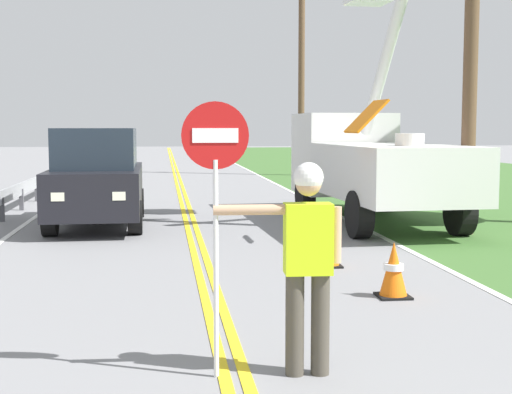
{
  "coord_description": "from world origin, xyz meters",
  "views": [
    {
      "loc": [
        -0.58,
        -1.28,
        2.12
      ],
      "look_at": [
        0.63,
        8.18,
        1.2
      ],
      "focal_mm": 50.98,
      "sensor_mm": 36.0,
      "label": 1
    }
  ],
  "objects_px": {
    "utility_pole_near": "(472,10)",
    "traffic_cone_lead": "(394,271)",
    "utility_pole_mid": "(301,76)",
    "utility_bucket_truck": "(368,158)",
    "stop_sign_paddle": "(215,177)",
    "oncoming_suv_nearest": "(97,177)",
    "flagger_worker": "(307,254)",
    "traffic_cone_mid": "(328,245)"
  },
  "relations": [
    {
      "from": "utility_pole_near",
      "to": "traffic_cone_lead",
      "type": "distance_m",
      "value": 7.19
    },
    {
      "from": "utility_pole_mid",
      "to": "utility_pole_near",
      "type": "bearing_deg",
      "value": -90.29
    },
    {
      "from": "utility_bucket_truck",
      "to": "utility_pole_mid",
      "type": "bearing_deg",
      "value": 84.71
    },
    {
      "from": "stop_sign_paddle",
      "to": "oncoming_suv_nearest",
      "type": "distance_m",
      "value": 10.05
    },
    {
      "from": "utility_pole_mid",
      "to": "traffic_cone_lead",
      "type": "distance_m",
      "value": 23.59
    },
    {
      "from": "flagger_worker",
      "to": "utility_bucket_truck",
      "type": "relative_size",
      "value": 0.26
    },
    {
      "from": "stop_sign_paddle",
      "to": "oncoming_suv_nearest",
      "type": "xyz_separation_m",
      "value": [
        -1.83,
        9.86,
        -0.65
      ]
    },
    {
      "from": "utility_bucket_truck",
      "to": "utility_pole_mid",
      "type": "relative_size",
      "value": 0.83
    },
    {
      "from": "utility_pole_mid",
      "to": "traffic_cone_mid",
      "type": "bearing_deg",
      "value": -99.71
    },
    {
      "from": "utility_pole_mid",
      "to": "oncoming_suv_nearest",
      "type": "bearing_deg",
      "value": -115.31
    },
    {
      "from": "traffic_cone_mid",
      "to": "oncoming_suv_nearest",
      "type": "bearing_deg",
      "value": 126.98
    },
    {
      "from": "utility_bucket_truck",
      "to": "oncoming_suv_nearest",
      "type": "bearing_deg",
      "value": -178.81
    },
    {
      "from": "flagger_worker",
      "to": "traffic_cone_lead",
      "type": "relative_size",
      "value": 2.61
    },
    {
      "from": "traffic_cone_lead",
      "to": "traffic_cone_mid",
      "type": "height_order",
      "value": "same"
    },
    {
      "from": "traffic_cone_lead",
      "to": "utility_pole_near",
      "type": "bearing_deg",
      "value": 58.17
    },
    {
      "from": "utility_pole_near",
      "to": "traffic_cone_lead",
      "type": "xyz_separation_m",
      "value": [
        -3.14,
        -5.05,
        -4.04
      ]
    },
    {
      "from": "utility_pole_mid",
      "to": "stop_sign_paddle",
      "type": "bearing_deg",
      "value": -102.38
    },
    {
      "from": "stop_sign_paddle",
      "to": "traffic_cone_lead",
      "type": "xyz_separation_m",
      "value": [
        2.41,
        2.63,
        -1.37
      ]
    },
    {
      "from": "utility_bucket_truck",
      "to": "traffic_cone_mid",
      "type": "xyz_separation_m",
      "value": [
        -2.13,
        -5.28,
        -1.09
      ]
    },
    {
      "from": "oncoming_suv_nearest",
      "to": "utility_pole_near",
      "type": "distance_m",
      "value": 8.37
    },
    {
      "from": "traffic_cone_mid",
      "to": "utility_pole_near",
      "type": "bearing_deg",
      "value": 40.43
    },
    {
      "from": "utility_bucket_truck",
      "to": "traffic_cone_lead",
      "type": "distance_m",
      "value": 7.65
    },
    {
      "from": "flagger_worker",
      "to": "traffic_cone_lead",
      "type": "distance_m",
      "value": 3.21
    },
    {
      "from": "utility_bucket_truck",
      "to": "utility_pole_near",
      "type": "distance_m",
      "value": 3.98
    },
    {
      "from": "utility_bucket_truck",
      "to": "utility_pole_near",
      "type": "height_order",
      "value": "utility_pole_near"
    },
    {
      "from": "stop_sign_paddle",
      "to": "utility_pole_mid",
      "type": "distance_m",
      "value": 26.4
    },
    {
      "from": "stop_sign_paddle",
      "to": "utility_pole_mid",
      "type": "relative_size",
      "value": 0.28
    },
    {
      "from": "flagger_worker",
      "to": "traffic_cone_mid",
      "type": "bearing_deg",
      "value": 74.88
    },
    {
      "from": "flagger_worker",
      "to": "utility_pole_near",
      "type": "bearing_deg",
      "value": 58.25
    },
    {
      "from": "utility_bucket_truck",
      "to": "utility_pole_near",
      "type": "bearing_deg",
      "value": -59.45
    },
    {
      "from": "traffic_cone_lead",
      "to": "utility_pole_mid",
      "type": "bearing_deg",
      "value": 82.02
    },
    {
      "from": "stop_sign_paddle",
      "to": "utility_pole_near",
      "type": "xyz_separation_m",
      "value": [
        5.54,
        7.68,
        2.66
      ]
    },
    {
      "from": "traffic_cone_mid",
      "to": "utility_pole_mid",
      "type": "bearing_deg",
      "value": 80.29
    },
    {
      "from": "utility_pole_mid",
      "to": "traffic_cone_mid",
      "type": "distance_m",
      "value": 21.63
    },
    {
      "from": "flagger_worker",
      "to": "utility_pole_near",
      "type": "xyz_separation_m",
      "value": [
        4.77,
        7.71,
        3.33
      ]
    },
    {
      "from": "flagger_worker",
      "to": "utility_bucket_truck",
      "type": "distance_m",
      "value": 10.59
    },
    {
      "from": "flagger_worker",
      "to": "utility_pole_mid",
      "type": "distance_m",
      "value": 26.35
    },
    {
      "from": "traffic_cone_mid",
      "to": "flagger_worker",
      "type": "bearing_deg",
      "value": -105.12
    },
    {
      "from": "oncoming_suv_nearest",
      "to": "traffic_cone_mid",
      "type": "relative_size",
      "value": 6.62
    },
    {
      "from": "oncoming_suv_nearest",
      "to": "traffic_cone_lead",
      "type": "relative_size",
      "value": 6.62
    },
    {
      "from": "stop_sign_paddle",
      "to": "utility_bucket_truck",
      "type": "bearing_deg",
      "value": 67.28
    },
    {
      "from": "flagger_worker",
      "to": "oncoming_suv_nearest",
      "type": "relative_size",
      "value": 0.39
    }
  ]
}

